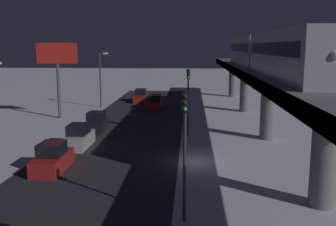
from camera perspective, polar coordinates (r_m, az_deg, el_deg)
name	(u,v)px	position (r m, az deg, el deg)	size (l,w,h in m)	color
ground_plane	(192,162)	(28.84, 3.54, -7.27)	(240.00, 240.00, 0.00)	silver
avenue_asphalt	(106,160)	(29.53, -9.21, -6.96)	(11.00, 90.83, 0.01)	#28282D
elevated_railway	(289,91)	(28.59, 17.66, 3.16)	(5.00, 90.83, 6.23)	slate
subway_train	(265,51)	(38.51, 14.27, 8.88)	(2.94, 36.87, 3.40)	#999EA8
sedan_black	(96,123)	(39.43, -10.65, -1.52)	(1.80, 4.05, 1.97)	black
sedan_red	(141,97)	(59.44, -4.07, 2.47)	(1.80, 4.72, 1.97)	#A51E1E
sedan_red_2	(155,103)	(52.37, -2.01, 1.47)	(1.80, 4.18, 1.97)	#A51E1E
sedan_red_3	(52,159)	(27.87, -16.88, -6.60)	(1.80, 4.20, 1.97)	#A51E1E
sedan_silver	(79,138)	(33.62, -13.19, -3.60)	(1.80, 4.27, 1.97)	#B2B2B7
traffic_light_near	(185,139)	(18.19, 2.52, -3.85)	(0.32, 0.44, 6.40)	#2D2D2D
traffic_light_mid	(188,93)	(36.17, 3.02, 3.07)	(0.32, 0.44, 6.40)	#2D2D2D
commercial_billboard	(57,61)	(47.03, -16.20, 7.50)	(4.80, 0.36, 8.90)	#4C4C51
street_lamp_far	(102,73)	(54.12, -9.88, 5.89)	(1.35, 0.44, 7.65)	#38383D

